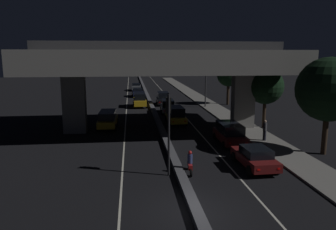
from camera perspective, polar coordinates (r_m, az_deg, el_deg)
name	(u,v)px	position (r m, az deg, el deg)	size (l,w,h in m)	color
ground_plane	(195,212)	(16.53, 4.66, -16.42)	(200.00, 200.00, 0.00)	black
lane_line_left_inner	(127,105)	(50.02, -7.19, 1.80)	(0.12, 126.00, 0.00)	beige
lane_line_right_inner	(174,104)	(50.44, 1.02, 1.96)	(0.12, 126.00, 0.00)	beige
median_divider	(150,103)	(50.07, -3.07, 2.08)	(0.58, 126.00, 0.34)	#4C4C51
sidewalk_right	(218,110)	(44.63, 8.68, 0.80)	(2.94, 126.00, 0.13)	slate
elevated_overpass	(161,63)	(32.06, -1.25, 9.03)	(24.49, 13.01, 8.74)	gray
traffic_light_left_of_median	(169,121)	(20.02, 0.10, -1.01)	(0.30, 0.49, 5.11)	black
street_lamp	(204,73)	(46.78, 6.26, 7.22)	(2.21, 0.32, 8.27)	#2D2D30
car_dark_red_lead	(255,157)	(22.72, 14.89, -7.07)	(2.10, 4.44, 1.44)	#591414
car_dark_red_second	(230,133)	(28.40, 10.71, -3.06)	(2.12, 4.73, 1.73)	#591414
car_taxi_yellow_third	(176,115)	(36.07, 1.33, 0.08)	(2.06, 4.50, 1.83)	gold
car_silver_fourth	(168,106)	(42.37, -0.03, 1.57)	(1.96, 4.38, 1.70)	gray
car_black_fifth	(163,98)	(49.42, -0.89, 2.95)	(2.04, 4.22, 1.92)	black
car_taxi_yellow_lead_oncoming	(108,119)	(34.43, -10.45, -0.65)	(2.04, 4.82, 1.75)	gold
car_taxi_yellow_second_oncoming	(140,100)	(47.54, -4.94, 2.69)	(1.96, 4.42, 2.02)	gold
car_dark_blue_third_oncoming	(138,92)	(59.43, -5.29, 3.95)	(2.15, 4.25, 1.50)	#141938
car_grey_fourth_oncoming	(136,87)	(69.53, -5.54, 4.92)	(2.13, 4.48, 1.50)	#515459
motorcycle_red_filtering_near	(190,164)	(21.14, 3.84, -8.45)	(0.34, 1.88, 1.47)	black
pedestrian_on_sidewalk	(265,130)	(29.54, 16.49, -2.54)	(0.33, 0.33, 1.79)	black
roadside_tree_kerbside_near	(329,90)	(26.88, 26.21, 3.99)	(4.76, 4.76, 7.33)	#2D2116
roadside_tree_kerbside_mid	(266,86)	(34.75, 16.63, 4.80)	(3.64, 3.64, 6.14)	#2D2116
roadside_tree_kerbside_far	(229,75)	(50.07, 10.51, 6.85)	(3.47, 3.47, 6.23)	#2D2116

